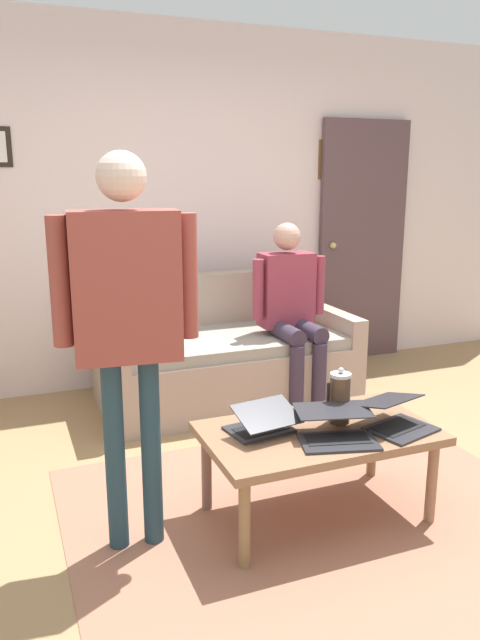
# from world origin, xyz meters

# --- Properties ---
(ground_plane) EXTENTS (7.68, 7.68, 0.00)m
(ground_plane) POSITION_xyz_m (0.00, 0.00, 0.00)
(ground_plane) COLOR #98744D
(area_rug) EXTENTS (2.33, 2.07, 0.01)m
(area_rug) POSITION_xyz_m (-0.13, 0.19, 0.00)
(area_rug) COLOR #9B634D
(area_rug) RESTS_ON ground_plane
(back_wall) EXTENTS (7.04, 0.11, 2.70)m
(back_wall) POSITION_xyz_m (-0.00, -2.20, 1.35)
(back_wall) COLOR silver
(back_wall) RESTS_ON ground_plane
(interior_door) EXTENTS (0.82, 0.09, 2.05)m
(interior_door) POSITION_xyz_m (-1.74, -2.11, 1.02)
(interior_door) COLOR brown
(interior_door) RESTS_ON ground_plane
(couch) EXTENTS (1.78, 0.89, 0.88)m
(couch) POSITION_xyz_m (-0.26, -1.55, 0.31)
(couch) COLOR tan
(couch) RESTS_ON ground_plane
(coffee_table) EXTENTS (1.08, 0.62, 0.45)m
(coffee_table) POSITION_xyz_m (-0.13, 0.09, 0.40)
(coffee_table) COLOR #886043
(coffee_table) RESTS_ON ground_plane
(laptop_left) EXTENTS (0.32, 0.31, 0.14)m
(laptop_left) POSITION_xyz_m (0.13, 0.02, 0.49)
(laptop_left) COLOR #28282D
(laptop_left) RESTS_ON coffee_table
(laptop_center) EXTENTS (0.37, 0.39, 0.15)m
(laptop_center) POSITION_xyz_m (-0.47, 0.21, 0.49)
(laptop_center) COLOR #28282D
(laptop_center) RESTS_ON coffee_table
(laptop_right) EXTENTS (0.41, 0.39, 0.12)m
(laptop_right) POSITION_xyz_m (-0.15, 0.22, 0.49)
(laptop_right) COLOR #28282D
(laptop_right) RESTS_ON coffee_table
(french_press) EXTENTS (0.12, 0.10, 0.27)m
(french_press) POSITION_xyz_m (-0.26, 0.05, 0.57)
(french_press) COLOR #4C3323
(french_press) RESTS_ON coffee_table
(person_standing) EXTENTS (0.60, 0.23, 1.70)m
(person_standing) POSITION_xyz_m (0.72, -0.00, 1.09)
(person_standing) COLOR #243C48
(person_standing) RESTS_ON ground_plane
(person_seated) EXTENTS (0.55, 0.51, 1.28)m
(person_seated) POSITION_xyz_m (-0.68, -1.33, 0.73)
(person_seated) COLOR #362B3C
(person_seated) RESTS_ON ground_plane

